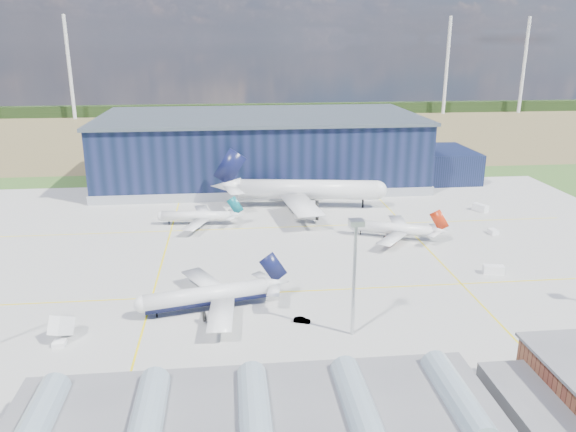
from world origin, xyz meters
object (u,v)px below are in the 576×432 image
object	(u,v)px
gse_cart_a	(493,232)
gse_cart_b	(367,198)
airliner_red	(393,223)
light_mast_center	(355,259)
airstair	(62,331)
gse_van_a	(493,270)
airliner_navy	(206,286)
car_b	(302,320)
hangar	(267,151)
airliner_widebody	(308,180)
gse_van_b	(480,208)
gse_tug_c	(294,200)
airliner_regional	(196,211)

from	to	relation	value
gse_cart_a	gse_cart_b	xyz separation A→B (m)	(-27.73, 39.39, -0.02)
airliner_red	light_mast_center	bearing A→B (deg)	89.54
gse_cart_b	airstair	xyz separation A→B (m)	(-79.69, -88.00, 1.09)
airliner_red	gse_van_a	bearing A→B (deg)	145.65
airliner_navy	car_b	size ratio (longest dim) A/B	9.85
light_mast_center	car_b	size ratio (longest dim) A/B	6.87
gse_cart_b	gse_van_a	bearing A→B (deg)	-155.95
hangar	airstair	world-z (taller)	hangar
airliner_widebody	gse_van_a	distance (m)	70.84
airliner_red	gse_van_b	bearing A→B (deg)	-124.82
airliner_widebody	gse_van_b	size ratio (longest dim) A/B	11.56
gse_van_b	gse_tug_c	bearing A→B (deg)	136.64
light_mast_center	gse_cart_a	size ratio (longest dim) A/B	7.21
airliner_red	airliner_regional	bearing A→B (deg)	5.22
gse_van_a	gse_cart_b	distance (m)	68.63
airliner_navy	airliner_red	distance (m)	63.81
light_mast_center	gse_cart_b	xyz separation A→B (m)	(25.29, 92.00, -14.76)
light_mast_center	airliner_regional	xyz separation A→B (m)	(-32.66, 70.00, -11.04)
car_b	airliner_regional	bearing A→B (deg)	40.62
gse_van_b	airstair	distance (m)	133.58
airliner_widebody	gse_cart_b	size ratio (longest dim) A/B	18.97
gse_tug_c	car_b	distance (m)	86.84
gse_van_b	gse_tug_c	distance (m)	61.75
airliner_regional	airliner_widebody	bearing A→B (deg)	-151.27
hangar	airliner_navy	bearing A→B (deg)	-100.44
airliner_red	gse_van_a	xyz separation A→B (m)	(17.19, -27.04, -3.63)
hangar	gse_van_a	xyz separation A→B (m)	(47.17, -99.84, -10.57)
airliner_red	gse_cart_b	bearing A→B (deg)	-70.38
airliner_red	gse_tug_c	bearing A→B (deg)	-36.85
gse_cart_b	hangar	bearing A→B (deg)	56.41
light_mast_center	hangar	bearing A→B (deg)	93.30
hangar	airliner_navy	size ratio (longest dim) A/B	4.40
airliner_red	gse_van_a	size ratio (longest dim) A/B	5.97
airliner_regional	airliner_navy	bearing A→B (deg)	101.03
gse_van_b	gse_van_a	bearing A→B (deg)	-137.95
gse_cart_a	airliner_regional	bearing A→B (deg)	163.87
airliner_navy	gse_van_b	distance (m)	106.45
gse_van_b	light_mast_center	bearing A→B (deg)	-155.33
light_mast_center	airliner_regional	world-z (taller)	light_mast_center
airliner_navy	gse_tug_c	world-z (taller)	airliner_navy
hangar	light_mast_center	size ratio (longest dim) A/B	6.30
gse_tug_c	gse_cart_b	size ratio (longest dim) A/B	0.97
gse_cart_a	car_b	xyz separation A→B (m)	(-61.95, -47.02, -0.14)
airliner_navy	gse_van_a	bearing A→B (deg)	177.04
gse_van_b	car_b	world-z (taller)	gse_van_b
airliner_navy	gse_van_a	distance (m)	68.92
airliner_navy	gse_cart_a	distance (m)	90.08
gse_tug_c	car_b	size ratio (longest dim) A/B	0.90
airliner_regional	gse_tug_c	world-z (taller)	airliner_regional
airliner_widebody	gse_tug_c	bearing A→B (deg)	125.83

